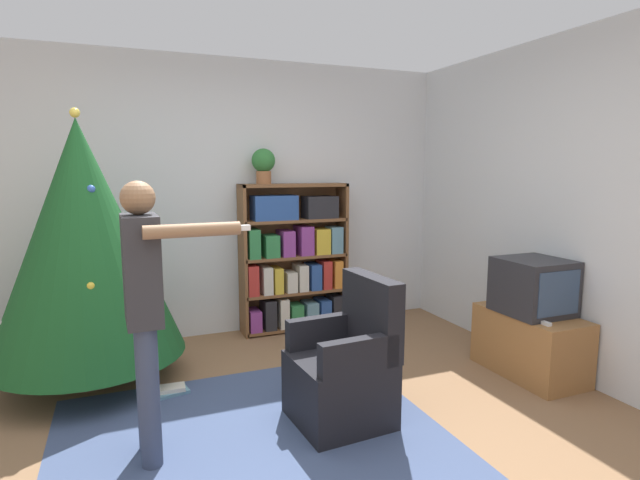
% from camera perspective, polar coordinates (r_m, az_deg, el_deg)
% --- Properties ---
extents(ground_plane, '(14.00, 14.00, 0.00)m').
position_cam_1_polar(ground_plane, '(3.04, -3.84, -23.41)').
color(ground_plane, '#846042').
extents(wall_back, '(8.00, 0.10, 2.60)m').
position_cam_1_polar(wall_back, '(4.83, -12.55, 4.59)').
color(wall_back, silver).
rests_on(wall_back, ground_plane).
extents(wall_right, '(0.10, 8.00, 2.60)m').
position_cam_1_polar(wall_right, '(4.04, 30.27, 2.97)').
color(wall_right, silver).
rests_on(wall_right, ground_plane).
extents(area_rug, '(2.25, 1.89, 0.01)m').
position_cam_1_polar(area_rug, '(3.22, -7.85, -21.37)').
color(area_rug, '#3D4C70').
rests_on(area_rug, ground_plane).
extents(bookshelf, '(1.05, 0.27, 1.44)m').
position_cam_1_polar(bookshelf, '(4.89, -2.94, -2.32)').
color(bookshelf, brown).
rests_on(bookshelf, ground_plane).
extents(tv_stand, '(0.45, 0.82, 0.49)m').
position_cam_1_polar(tv_stand, '(4.26, 22.83, -10.85)').
color(tv_stand, '#996638').
rests_on(tv_stand, ground_plane).
extents(television, '(0.47, 0.49, 0.42)m').
position_cam_1_polar(television, '(4.14, 23.21, -4.89)').
color(television, '#28282D').
rests_on(television, tv_stand).
extents(game_remote, '(0.04, 0.12, 0.02)m').
position_cam_1_polar(game_remote, '(3.93, 24.18, -8.60)').
color(game_remote, white).
rests_on(game_remote, tv_stand).
extents(christmas_tree, '(1.36, 1.36, 2.01)m').
position_cam_1_polar(christmas_tree, '(3.97, -25.42, -0.03)').
color(christmas_tree, '#4C3323').
rests_on(christmas_tree, ground_plane).
extents(armchair, '(0.61, 0.60, 0.92)m').
position_cam_1_polar(armchair, '(3.26, 2.90, -14.73)').
color(armchair, black).
rests_on(armchair, ground_plane).
extents(standing_person, '(0.64, 0.47, 1.53)m').
position_cam_1_polar(standing_person, '(2.83, -19.36, -6.41)').
color(standing_person, '#38425B').
rests_on(standing_person, ground_plane).
extents(potted_plant, '(0.22, 0.22, 0.33)m').
position_cam_1_polar(potted_plant, '(4.72, -6.48, 8.68)').
color(potted_plant, '#935B38').
rests_on(potted_plant, bookshelf).
extents(book_pile_near_tree, '(0.24, 0.20, 0.06)m').
position_cam_1_polar(book_pile_near_tree, '(3.85, -16.52, -16.13)').
color(book_pile_near_tree, '#5B899E').
rests_on(book_pile_near_tree, ground_plane).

